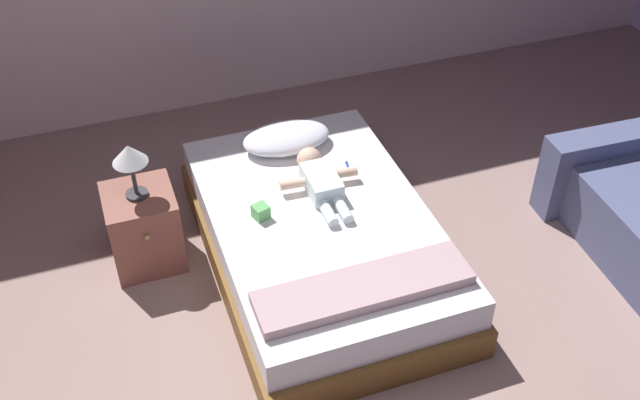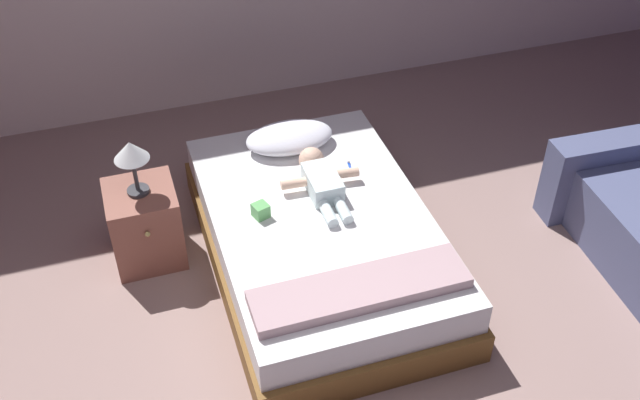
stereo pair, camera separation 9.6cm
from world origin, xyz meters
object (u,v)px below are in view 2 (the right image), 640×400
bed (320,240)px  baby (321,179)px  pillow (289,137)px  nightstand (145,224)px  toothbrush (350,166)px  toy_block (261,211)px  lamp (131,154)px

bed → baby: bearing=71.3°
pillow → nightstand: 1.04m
nightstand → bed: bearing=-22.2°
toothbrush → nightstand: nightstand is taller
bed → toy_block: bearing=165.9°
pillow → baby: (0.06, -0.46, -0.00)m
toothbrush → nightstand: 1.28m
pillow → baby: baby is taller
pillow → toothbrush: (0.29, -0.33, -0.06)m
pillow → toothbrush: bearing=-48.9°
toothbrush → lamp: 1.31m
bed → baby: (0.08, 0.23, 0.26)m
baby → toy_block: baby is taller
pillow → baby: size_ratio=0.90×
lamp → toy_block: 0.77m
pillow → toothbrush: pillow is taller
pillow → toy_block: size_ratio=5.36×
toy_block → bed: bearing=-14.1°
bed → toothbrush: bearing=49.2°
nightstand → lamp: size_ratio=1.43×
bed → pillow: size_ratio=3.51×
toothbrush → pillow: bearing=131.1°
lamp → toy_block: bearing=-26.0°
pillow → nightstand: size_ratio=1.13×
bed → nightstand: (-0.96, 0.39, 0.05)m
lamp → baby: bearing=-9.0°
bed → lamp: bearing=157.8°
nightstand → lamp: lamp is taller
bed → toy_block: (-0.32, 0.08, 0.24)m
pillow → toothbrush: size_ratio=4.52×
lamp → toy_block: lamp is taller
pillow → toothbrush: 0.44m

